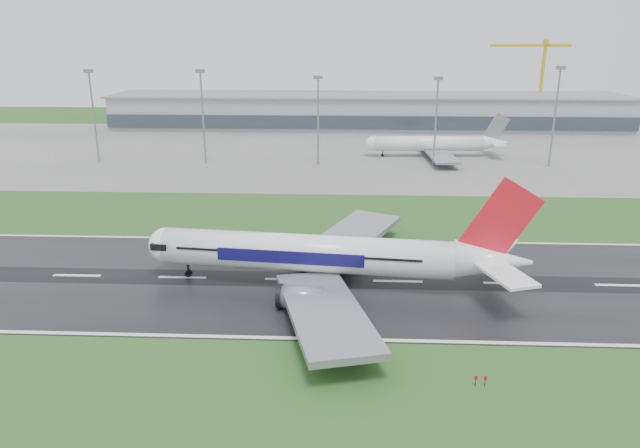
{
  "coord_description": "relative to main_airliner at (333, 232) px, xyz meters",
  "views": [
    {
      "loc": [
        -9.86,
        -98.74,
        43.27
      ],
      "look_at": [
        -14.84,
        12.0,
        7.0
      ],
      "focal_mm": 32.73,
      "sensor_mm": 36.0,
      "label": 1
    }
  ],
  "objects": [
    {
      "name": "floodmast_4",
      "position": [
        71.51,
        102.29,
        5.9
      ],
      "size": [
        0.64,
        0.64,
        32.13
      ],
      "primitive_type": "cylinder",
      "color": "gray",
      "rests_on": "ground"
    },
    {
      "name": "floodmast_3",
      "position": [
        32.28,
        102.29,
        4.18
      ],
      "size": [
        0.64,
        0.64,
        28.69
      ],
      "primitive_type": "cylinder",
      "color": "gray",
      "rests_on": "ground"
    },
    {
      "name": "floodmast_0",
      "position": [
        -84.92,
        102.29,
        5.21
      ],
      "size": [
        0.64,
        0.64,
        30.75
      ],
      "primitive_type": "cylinder",
      "color": "gray",
      "rests_on": "ground"
    },
    {
      "name": "parked_airliner",
      "position": [
        34.4,
        117.63,
        -2.33
      ],
      "size": [
        55.02,
        51.53,
        15.52
      ],
      "primitive_type": null,
      "rotation": [
        0.0,
        0.0,
        0.04
      ],
      "color": "white",
      "rests_on": "apron"
    },
    {
      "name": "main_airliner",
      "position": [
        0.0,
        0.0,
        0.0
      ],
      "size": [
        74.58,
        71.69,
        20.13
      ],
      "primitive_type": null,
      "rotation": [
        0.0,
        0.0,
        -0.1
      ],
      "color": "white",
      "rests_on": "runway"
    },
    {
      "name": "apron",
      "position": [
        11.99,
        127.29,
        -10.13
      ],
      "size": [
        400.0,
        130.0,
        0.08
      ],
      "primitive_type": "cube",
      "color": "slate",
      "rests_on": "ground"
    },
    {
      "name": "tower_crane",
      "position": [
        97.86,
        202.29,
        10.25
      ],
      "size": [
        40.88,
        9.02,
        40.84
      ],
      "primitive_type": null,
      "rotation": [
        0.0,
        0.0,
        0.17
      ],
      "color": "gold",
      "rests_on": "ground"
    },
    {
      "name": "terminal",
      "position": [
        11.99,
        187.29,
        -2.67
      ],
      "size": [
        240.0,
        36.0,
        15.0
      ],
      "primitive_type": "cube",
      "color": "gray",
      "rests_on": "ground"
    },
    {
      "name": "ground",
      "position": [
        11.99,
        2.29,
        -10.17
      ],
      "size": [
        520.0,
        520.0,
        0.0
      ],
      "primitive_type": "plane",
      "color": "#214A1B",
      "rests_on": "ground"
    },
    {
      "name": "floodmast_2",
      "position": [
        -7.44,
        102.29,
        4.26
      ],
      "size": [
        0.64,
        0.64,
        28.85
      ],
      "primitive_type": "cylinder",
      "color": "gray",
      "rests_on": "ground"
    },
    {
      "name": "runway",
      "position": [
        11.99,
        2.29,
        -10.12
      ],
      "size": [
        400.0,
        45.0,
        0.1
      ],
      "primitive_type": "cube",
      "color": "black",
      "rests_on": "ground"
    },
    {
      "name": "floodmast_1",
      "position": [
        -46.9,
        102.29,
        5.24
      ],
      "size": [
        0.64,
        0.64,
        30.82
      ],
      "primitive_type": "cylinder",
      "color": "gray",
      "rests_on": "ground"
    }
  ]
}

